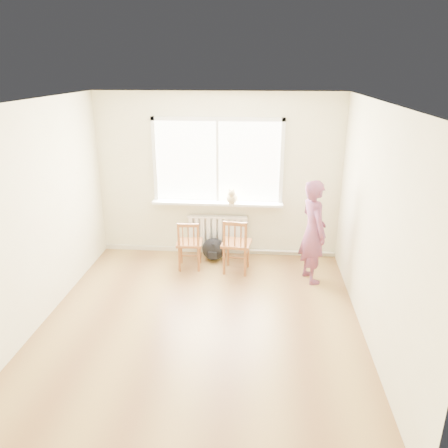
% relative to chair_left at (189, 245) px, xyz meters
% --- Properties ---
extents(floor, '(4.50, 4.50, 0.00)m').
position_rel_chair_left_xyz_m(floor, '(0.39, -1.57, -0.40)').
color(floor, '#9E7940').
rests_on(floor, ground).
extents(ceiling, '(4.50, 4.50, 0.00)m').
position_rel_chair_left_xyz_m(ceiling, '(0.39, -1.57, 2.30)').
color(ceiling, white).
rests_on(ceiling, back_wall).
extents(back_wall, '(4.00, 0.01, 2.70)m').
position_rel_chair_left_xyz_m(back_wall, '(0.39, 0.68, 0.95)').
color(back_wall, beige).
rests_on(back_wall, ground).
extents(window, '(2.12, 0.05, 1.42)m').
position_rel_chair_left_xyz_m(window, '(0.39, 0.66, 1.26)').
color(window, white).
rests_on(window, back_wall).
extents(windowsill, '(2.15, 0.22, 0.04)m').
position_rel_chair_left_xyz_m(windowsill, '(0.39, 0.57, 0.53)').
color(windowsill, white).
rests_on(windowsill, back_wall).
extents(radiator, '(1.00, 0.12, 0.55)m').
position_rel_chair_left_xyz_m(radiator, '(0.39, 0.59, 0.04)').
color(radiator, white).
rests_on(radiator, back_wall).
extents(heating_pipe, '(1.40, 0.04, 0.04)m').
position_rel_chair_left_xyz_m(heating_pipe, '(1.64, 0.62, -0.32)').
color(heating_pipe, silver).
rests_on(heating_pipe, back_wall).
extents(baseboard, '(4.00, 0.03, 0.08)m').
position_rel_chair_left_xyz_m(baseboard, '(0.39, 0.67, -0.36)').
color(baseboard, beige).
rests_on(baseboard, ground).
extents(chair_left, '(0.42, 0.41, 0.80)m').
position_rel_chair_left_xyz_m(chair_left, '(0.00, 0.00, 0.00)').
color(chair_left, '#945C2B').
rests_on(chair_left, floor).
extents(chair_right, '(0.48, 0.46, 0.88)m').
position_rel_chair_left_xyz_m(chair_right, '(0.74, -0.06, 0.04)').
color(chair_right, '#945C2B').
rests_on(chair_right, floor).
extents(person, '(0.54, 0.66, 1.55)m').
position_rel_chair_left_xyz_m(person, '(1.88, -0.22, 0.37)').
color(person, '#C1406F').
rests_on(person, floor).
extents(cat, '(0.20, 0.44, 0.30)m').
position_rel_chair_left_xyz_m(cat, '(0.64, 0.49, 0.67)').
color(cat, beige).
rests_on(cat, windowsill).
extents(backpack, '(0.42, 0.34, 0.39)m').
position_rel_chair_left_xyz_m(backpack, '(0.35, 0.36, -0.21)').
color(backpack, black).
rests_on(backpack, floor).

